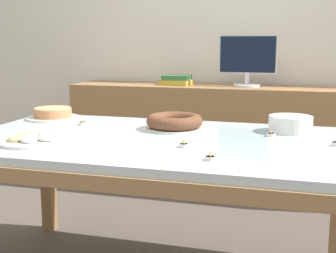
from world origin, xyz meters
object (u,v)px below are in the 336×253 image
object	(u,v)px
tealight_right_edge	(184,145)
tealight_near_cakes	(336,143)
book_stack	(177,80)
pastry_platter	(34,139)
tealight_left_edge	(271,134)
plate_stack	(290,124)
computer_monitor	(248,61)
cake_chocolate_round	(53,114)
tealight_centre	(210,158)
tealight_near_front	(83,123)
cake_golden_bundt	(174,122)

from	to	relation	value
tealight_right_edge	tealight_near_cakes	distance (m)	0.65
book_stack	tealight_right_edge	size ratio (longest dim) A/B	6.19
book_stack	pastry_platter	xyz separation A→B (m)	(-0.19, -1.72, -0.12)
book_stack	tealight_left_edge	world-z (taller)	book_stack
plate_stack	tealight_near_cakes	distance (m)	0.32
pastry_platter	tealight_left_edge	bearing A→B (deg)	22.82
computer_monitor	cake_chocolate_round	bearing A→B (deg)	-130.08
cake_chocolate_round	book_stack	bearing A→B (deg)	69.71
pastry_platter	tealight_left_edge	world-z (taller)	pastry_platter
pastry_platter	tealight_near_cakes	size ratio (longest dim) A/B	7.78
book_stack	tealight_right_edge	bearing A→B (deg)	-74.06
tealight_near_cakes	tealight_right_edge	bearing A→B (deg)	-161.36
pastry_platter	tealight_centre	xyz separation A→B (m)	(0.80, -0.10, -0.00)
cake_chocolate_round	tealight_near_front	bearing A→B (deg)	-27.18
cake_golden_bundt	pastry_platter	distance (m)	0.69
plate_stack	tealight_near_cakes	world-z (taller)	plate_stack
plate_stack	tealight_right_edge	size ratio (longest dim) A/B	5.25
tealight_left_edge	plate_stack	bearing A→B (deg)	57.91
cake_golden_bundt	tealight_centre	xyz separation A→B (m)	(0.29, -0.55, -0.03)
tealight_centre	cake_golden_bundt	bearing A→B (deg)	117.50
computer_monitor	tealight_near_cakes	xyz separation A→B (m)	(0.54, -1.42, -0.28)
tealight_near_front	computer_monitor	bearing A→B (deg)	60.62
cake_chocolate_round	tealight_right_edge	xyz separation A→B (m)	(0.89, -0.49, -0.02)
computer_monitor	tealight_centre	distance (m)	1.83
tealight_left_edge	tealight_centre	bearing A→B (deg)	-110.24
cake_chocolate_round	tealight_near_cakes	world-z (taller)	cake_chocolate_round
tealight_right_edge	tealight_left_edge	bearing A→B (deg)	44.48
tealight_right_edge	book_stack	bearing A→B (deg)	105.94
plate_stack	cake_chocolate_round	bearing A→B (deg)	178.68
pastry_platter	tealight_left_edge	size ratio (longest dim) A/B	7.78
plate_stack	tealight_centre	xyz separation A→B (m)	(-0.27, -0.64, -0.03)
tealight_left_edge	cake_golden_bundt	bearing A→B (deg)	174.65
book_stack	tealight_near_cakes	bearing A→B (deg)	-52.87
tealight_centre	tealight_left_edge	xyz separation A→B (m)	(0.19, 0.51, 0.00)
pastry_platter	tealight_right_edge	distance (m)	0.66
plate_stack	tealight_near_front	bearing A→B (deg)	-174.81
book_stack	tealight_near_cakes	world-z (taller)	book_stack
cake_golden_bundt	computer_monitor	bearing A→B (deg)	80.38
computer_monitor	tealight_near_cakes	bearing A→B (deg)	-69.15
plate_stack	tealight_centre	world-z (taller)	plate_stack
tealight_near_cakes	tealight_near_front	distance (m)	1.26
cake_golden_bundt	tealight_right_edge	bearing A→B (deg)	-69.16
pastry_platter	tealight_near_front	xyz separation A→B (m)	(0.01, 0.45, -0.00)
book_stack	tealight_near_cakes	xyz separation A→B (m)	(1.08, -1.42, -0.13)
plate_stack	tealight_left_edge	xyz separation A→B (m)	(-0.08, -0.13, -0.03)
cake_golden_bundt	tealight_near_front	size ratio (longest dim) A/B	7.14
cake_chocolate_round	tealight_centre	bearing A→B (deg)	-33.01
pastry_platter	plate_stack	bearing A→B (deg)	27.09
tealight_right_edge	tealight_near_front	xyz separation A→B (m)	(-0.64, 0.36, 0.00)
cake_chocolate_round	tealight_left_edge	distance (m)	1.23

